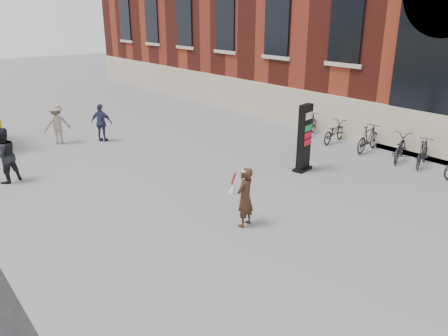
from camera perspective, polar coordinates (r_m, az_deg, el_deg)
ground at (r=11.23m, az=0.84°, el=-8.32°), size 100.00×100.00×0.00m
info_pylon at (r=15.33m, az=10.44°, el=3.87°), size 0.81×0.51×2.35m
woman at (r=11.22m, az=2.72°, el=-3.73°), size 0.71×0.67×1.60m
pedestrian_a at (r=15.75m, az=-26.80°, el=1.46°), size 1.05×0.92×1.82m
pedestrian_b at (r=19.69m, az=-20.96°, el=5.39°), size 1.15×0.75×1.68m
pedestrian_c at (r=19.41m, az=-15.70°, el=5.70°), size 0.92×0.98×1.62m
bike_3 at (r=17.24m, az=24.52°, el=1.85°), size 1.76×0.95×1.02m
bike_4 at (r=17.64m, az=21.97°, el=2.50°), size 1.95×1.27×0.97m
bike_5 at (r=18.29m, az=18.33°, el=3.70°), size 1.85×0.77×1.08m
bike_6 at (r=19.23m, az=14.18°, el=4.63°), size 1.84×0.95×0.92m
bike_7 at (r=20.02m, az=11.17°, el=5.62°), size 1.79×1.08×1.04m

